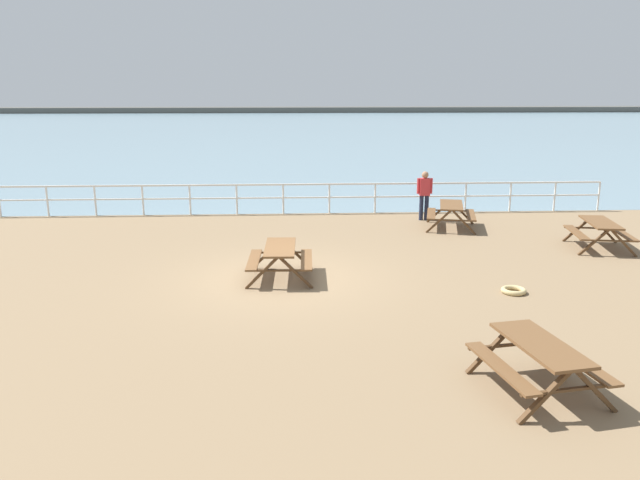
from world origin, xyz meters
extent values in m
cube|color=#846B4C|center=(0.00, 0.00, -0.10)|extent=(30.00, 24.00, 0.20)
cube|color=gray|center=(0.00, 52.75, 0.00)|extent=(142.00, 90.00, 0.01)
cube|color=#4C4C47|center=(0.00, 95.75, 0.00)|extent=(142.00, 6.00, 1.80)
cube|color=white|center=(0.00, 7.75, 1.05)|extent=(23.00, 0.06, 0.06)
cube|color=white|center=(0.00, 7.75, 0.58)|extent=(23.00, 0.05, 0.05)
cylinder|color=white|center=(-8.21, 7.75, 0.53)|extent=(0.07, 0.07, 1.05)
cylinder|color=white|center=(-6.57, 7.75, 0.53)|extent=(0.07, 0.07, 1.05)
cylinder|color=white|center=(-4.93, 7.75, 0.53)|extent=(0.07, 0.07, 1.05)
cylinder|color=white|center=(-3.29, 7.75, 0.53)|extent=(0.07, 0.07, 1.05)
cylinder|color=white|center=(-1.64, 7.75, 0.53)|extent=(0.07, 0.07, 1.05)
cylinder|color=white|center=(0.00, 7.75, 0.53)|extent=(0.07, 0.07, 1.05)
cylinder|color=white|center=(1.64, 7.75, 0.53)|extent=(0.07, 0.07, 1.05)
cylinder|color=white|center=(3.29, 7.75, 0.53)|extent=(0.07, 0.07, 1.05)
cylinder|color=white|center=(4.93, 7.75, 0.53)|extent=(0.07, 0.07, 1.05)
cylinder|color=white|center=(6.57, 7.75, 0.53)|extent=(0.07, 0.07, 1.05)
cylinder|color=white|center=(8.21, 7.75, 0.53)|extent=(0.07, 0.07, 1.05)
cylinder|color=white|center=(9.86, 7.75, 0.53)|extent=(0.07, 0.07, 1.05)
cylinder|color=white|center=(11.50, 7.75, 0.53)|extent=(0.07, 0.07, 1.05)
cube|color=brown|center=(-0.04, 0.05, 0.75)|extent=(0.76, 1.82, 0.05)
cube|color=brown|center=(-0.66, 0.07, 0.45)|extent=(0.32, 1.81, 0.04)
cube|color=brown|center=(0.58, 0.03, 0.45)|extent=(0.32, 1.81, 0.04)
cube|color=#50351E|center=(-0.39, 0.84, 0.38)|extent=(0.79, 0.10, 0.79)
cube|color=#50351E|center=(0.36, 0.82, 0.38)|extent=(0.79, 0.10, 0.79)
cube|color=#50351E|center=(-0.02, 0.83, 0.42)|extent=(1.50, 0.11, 0.04)
cube|color=#50351E|center=(-0.44, -0.72, 0.38)|extent=(0.79, 0.10, 0.79)
cube|color=#50351E|center=(0.31, -0.74, 0.38)|extent=(0.79, 0.10, 0.79)
cube|color=#50351E|center=(-0.06, -0.73, 0.42)|extent=(1.50, 0.11, 0.04)
cube|color=brown|center=(8.84, 2.34, 0.75)|extent=(0.99, 1.89, 0.05)
cube|color=brown|center=(8.23, 2.44, 0.45)|extent=(0.55, 1.82, 0.04)
cube|color=brown|center=(9.45, 2.24, 0.45)|extent=(0.55, 1.82, 0.04)
cube|color=#50351E|center=(8.60, 3.17, 0.38)|extent=(0.79, 0.21, 0.79)
cube|color=#50351E|center=(9.34, 3.05, 0.38)|extent=(0.79, 0.21, 0.79)
cube|color=#50351E|center=(8.97, 3.11, 0.42)|extent=(1.49, 0.30, 0.04)
cube|color=#50351E|center=(8.34, 1.63, 0.38)|extent=(0.79, 0.21, 0.79)
cube|color=#50351E|center=(9.08, 1.51, 0.38)|extent=(0.79, 0.21, 0.79)
cube|color=#50351E|center=(8.71, 1.57, 0.42)|extent=(1.49, 0.30, 0.04)
cube|color=brown|center=(3.83, -5.82, 0.75)|extent=(1.00, 1.89, 0.05)
cube|color=brown|center=(3.22, -5.93, 0.45)|extent=(0.56, 1.82, 0.04)
cube|color=brown|center=(4.45, -5.72, 0.45)|extent=(0.56, 1.82, 0.04)
cube|color=#50351E|center=(3.33, -5.12, 0.38)|extent=(0.79, 0.21, 0.79)
cube|color=#50351E|center=(4.07, -4.99, 0.38)|extent=(0.79, 0.21, 0.79)
cube|color=#50351E|center=(3.70, -5.06, 0.42)|extent=(1.49, 0.31, 0.04)
cube|color=#50351E|center=(3.60, -6.66, 0.38)|extent=(0.79, 0.21, 0.79)
cube|color=#50351E|center=(4.34, -6.53, 0.38)|extent=(0.79, 0.21, 0.79)
cube|color=#50351E|center=(3.97, -6.59, 0.42)|extent=(1.49, 0.31, 0.04)
cube|color=brown|center=(5.37, 5.14, 0.75)|extent=(1.10, 1.91, 0.05)
cube|color=brown|center=(4.76, 5.29, 0.45)|extent=(0.67, 1.81, 0.04)
cube|color=brown|center=(5.97, 5.00, 0.45)|extent=(0.67, 1.81, 0.04)
cube|color=#50351E|center=(5.18, 5.99, 0.38)|extent=(0.79, 0.26, 0.79)
cube|color=#50351E|center=(5.91, 5.81, 0.38)|extent=(0.79, 0.26, 0.79)
cube|color=#50351E|center=(5.55, 5.90, 0.42)|extent=(1.47, 0.41, 0.04)
cube|color=#50351E|center=(4.82, 4.47, 0.38)|extent=(0.79, 0.26, 0.79)
cube|color=#50351E|center=(5.55, 4.30, 0.38)|extent=(0.79, 0.26, 0.79)
cube|color=#50351E|center=(5.18, 4.38, 0.42)|extent=(1.47, 0.41, 0.04)
cylinder|color=#1E2338|center=(4.68, 6.42, 0.42)|extent=(0.14, 0.14, 0.85)
cylinder|color=#1E2338|center=(4.86, 6.42, 0.42)|extent=(0.14, 0.14, 0.85)
cube|color=red|center=(4.77, 6.42, 1.14)|extent=(0.34, 0.22, 0.58)
cylinder|color=red|center=(4.55, 6.42, 1.17)|extent=(0.09, 0.09, 0.52)
cylinder|color=red|center=(4.99, 6.42, 1.17)|extent=(0.09, 0.09, 0.52)
sphere|color=#9E7051|center=(4.77, 6.42, 1.54)|extent=(0.23, 0.23, 0.23)
torus|color=tan|center=(5.11, -1.32, 0.06)|extent=(0.55, 0.55, 0.11)
camera|label=1|loc=(0.15, -14.16, 4.44)|focal=35.06mm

